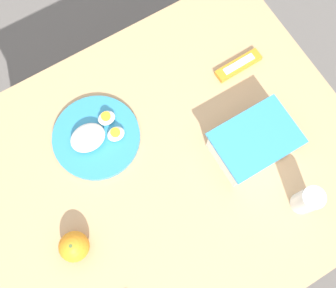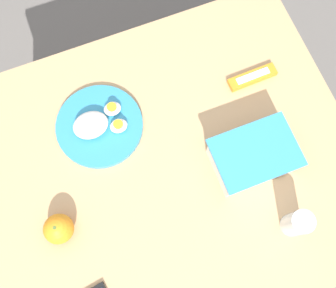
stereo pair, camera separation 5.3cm
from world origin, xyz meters
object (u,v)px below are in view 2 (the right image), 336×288
candy_bar (252,77)px  drinking_glass (297,223)px  food_container (252,157)px  orange_fruit (59,229)px  rice_plate (99,125)px

candy_bar → drinking_glass: size_ratio=1.39×
food_container → orange_fruit: 0.56m
food_container → rice_plate: 0.45m
rice_plate → drinking_glass: size_ratio=2.33×
food_container → candy_bar: food_container is taller
orange_fruit → rice_plate: 0.31m
orange_fruit → candy_bar: (-0.67, -0.23, -0.03)m
rice_plate → orange_fruit: bearing=52.5°
food_container → rice_plate: (0.37, -0.25, -0.03)m
rice_plate → candy_bar: size_ratio=1.67×
rice_plate → candy_bar: bearing=177.8°
candy_bar → rice_plate: bearing=-2.2°
orange_fruit → drinking_glass: drinking_glass is taller
food_container → rice_plate: food_container is taller
food_container → candy_bar: 0.26m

